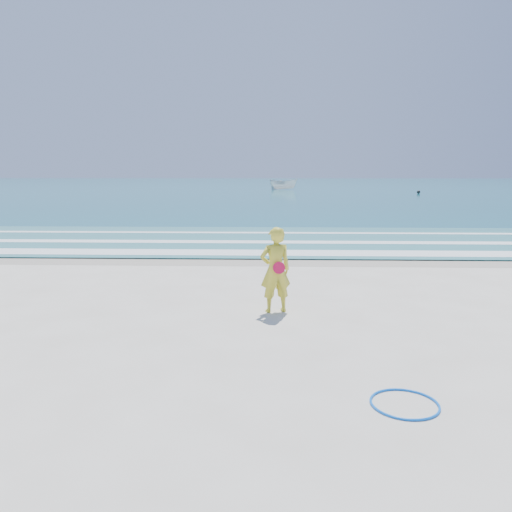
{
  "coord_description": "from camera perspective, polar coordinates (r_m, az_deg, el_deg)",
  "views": [
    {
      "loc": [
        1.04,
        -8.5,
        3.14
      ],
      "look_at": [
        0.61,
        4.0,
        1.0
      ],
      "focal_mm": 35.0,
      "sensor_mm": 36.0,
      "label": 1
    }
  ],
  "objects": [
    {
      "name": "hoop",
      "position": [
        7.36,
        16.62,
        -15.87
      ],
      "size": [
        1.19,
        1.19,
        0.03
      ],
      "primitive_type": "torus",
      "rotation": [
        0.0,
        0.0,
        -0.34
      ],
      "color": "blue",
      "rests_on": "ground"
    },
    {
      "name": "wet_sand",
      "position": [
        17.81,
        -1.39,
        -0.44
      ],
      "size": [
        400.0,
        2.4,
        0.0
      ],
      "primitive_type": "cube",
      "color": "#B2A893",
      "rests_on": "ground"
    },
    {
      "name": "foam_far",
      "position": [
        25.21,
        -0.39,
        2.69
      ],
      "size": [
        400.0,
        0.6,
        0.01
      ],
      "primitive_type": "cube",
      "color": "white",
      "rests_on": "shallow"
    },
    {
      "name": "boat",
      "position": [
        82.89,
        3.16,
        8.19
      ],
      "size": [
        4.97,
        2.9,
        1.81
      ],
      "primitive_type": "imported",
      "rotation": [
        0.0,
        0.0,
        1.31
      ],
      "color": "silver",
      "rests_on": "ocean"
    },
    {
      "name": "foam_mid",
      "position": [
        21.94,
        -0.75,
        1.63
      ],
      "size": [
        400.0,
        0.9,
        0.01
      ],
      "primitive_type": "cube",
      "color": "white",
      "rests_on": "shallow"
    },
    {
      "name": "ocean",
      "position": [
        113.55,
        1.47,
        8.15
      ],
      "size": [
        400.0,
        190.0,
        0.04
      ],
      "primitive_type": "cube",
      "color": "#19727F",
      "rests_on": "ground"
    },
    {
      "name": "ground",
      "position": [
        9.12,
        -4.75,
        -10.47
      ],
      "size": [
        400.0,
        400.0,
        0.0
      ],
      "primitive_type": "plane",
      "color": "silver",
      "rests_on": "ground"
    },
    {
      "name": "shallow",
      "position": [
        22.74,
        -0.65,
        1.89
      ],
      "size": [
        400.0,
        10.0,
        0.01
      ],
      "primitive_type": "cube",
      "color": "#59B7AD",
      "rests_on": "ocean"
    },
    {
      "name": "woman",
      "position": [
        11.12,
        2.23,
        -1.59
      ],
      "size": [
        0.8,
        0.64,
        1.92
      ],
      "color": "gold",
      "rests_on": "ground"
    },
    {
      "name": "buoy",
      "position": [
        72.01,
        18.08,
        6.96
      ],
      "size": [
        0.45,
        0.45,
        0.45
      ],
      "primitive_type": "sphere",
      "color": "black",
      "rests_on": "ocean"
    },
    {
      "name": "foam_near",
      "position": [
        19.08,
        -1.16,
        0.4
      ],
      "size": [
        400.0,
        1.4,
        0.01
      ],
      "primitive_type": "cube",
      "color": "white",
      "rests_on": "shallow"
    }
  ]
}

